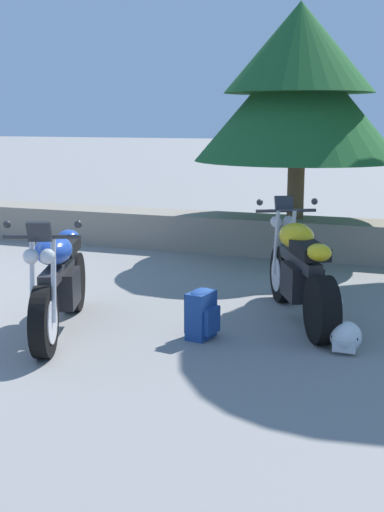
{
  "coord_description": "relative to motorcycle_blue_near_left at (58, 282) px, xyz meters",
  "views": [
    {
      "loc": [
        6.59,
        -5.07,
        2.01
      ],
      "look_at": [
        4.26,
        1.2,
        0.65
      ],
      "focal_mm": 47.75,
      "sensor_mm": 36.0,
      "label": 1
    }
  ],
  "objects": [
    {
      "name": "stone_wall",
      "position": [
        -3.22,
        4.46,
        -0.21
      ],
      "size": [
        36.0,
        0.8,
        0.55
      ],
      "primitive_type": "cube",
      "color": "gray",
      "rests_on": "ground"
    },
    {
      "name": "motorcycle_blue_near_left",
      "position": [
        0.0,
        0.0,
        0.0
      ],
      "size": [
        0.99,
        1.98,
        1.18
      ],
      "color": "black",
      "rests_on": "ground"
    },
    {
      "name": "motorcycle_yellow_centre",
      "position": [
        2.06,
        1.22,
        0.0
      ],
      "size": [
        1.14,
        1.91,
        1.18
      ],
      "color": "black",
      "rests_on": "ground"
    },
    {
      "name": "rider_backpack",
      "position": [
        1.34,
        0.3,
        -0.24
      ],
      "size": [
        0.29,
        0.33,
        0.47
      ],
      "color": "navy",
      "rests_on": "ground"
    },
    {
      "name": "rider_helmet",
      "position": [
        2.65,
        0.36,
        -0.35
      ],
      "size": [
        0.28,
        0.28,
        0.28
      ],
      "color": "silver",
      "rests_on": "ground"
    },
    {
      "name": "pine_tree_far_left",
      "position": [
        1.31,
        4.5,
        1.98
      ],
      "size": [
        2.99,
        2.99,
        3.07
      ],
      "color": "brown",
      "rests_on": "stone_wall"
    }
  ]
}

